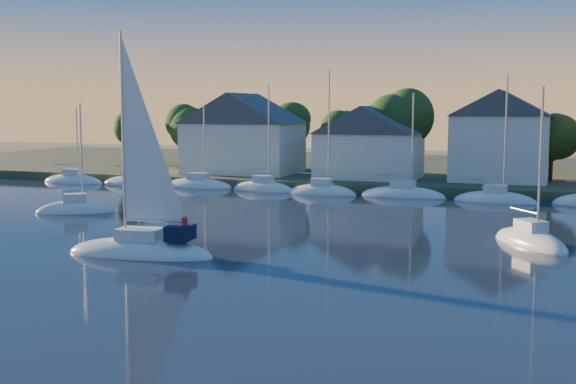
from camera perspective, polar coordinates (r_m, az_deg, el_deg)
The scene contains 11 objects.
ground at distance 27.73m, azimuth -12.15°, elevation -12.10°, with size 260.00×260.00×0.00m, color black.
shoreline_land at distance 98.38m, azimuth 12.44°, elevation 1.33°, with size 160.00×50.00×2.00m, color #363D23.
wooden_dock at distance 75.83m, azimuth 9.83°, elevation -0.15°, with size 120.00×3.00×1.00m, color brown.
clubhouse_west at distance 87.90m, azimuth -3.56°, elevation 4.74°, with size 13.65×9.45×9.64m.
clubhouse_centre at distance 81.61m, azimuth 6.44°, elevation 4.00°, with size 11.55×8.40×8.08m.
clubhouse_east at distance 81.21m, azimuth 16.44°, elevation 4.37°, with size 10.50×8.40×9.80m.
tree_line at distance 85.84m, azimuth 12.68°, elevation 5.37°, with size 93.40×5.40×8.90m.
moored_fleet at distance 72.90m, azimuth 9.37°, elevation -0.33°, with size 87.50×2.40×12.05m.
hero_sailboat at distance 44.42m, azimuth -11.45°, elevation -4.18°, with size 9.62×4.20×14.46m.
drifting_sailboat_left at distance 63.79m, azimuth -16.45°, elevation -1.51°, with size 6.63×5.25×10.39m.
drifting_sailboat_right at distance 49.43m, azimuth 18.60°, elevation -3.89°, with size 6.23×7.05×11.30m.
Camera 1 is at (14.53, -21.90, 8.84)m, focal length 45.00 mm.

